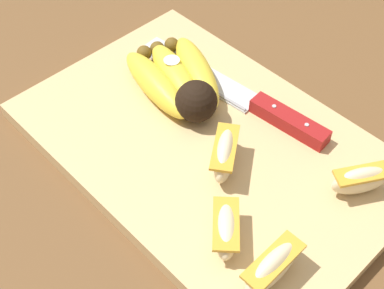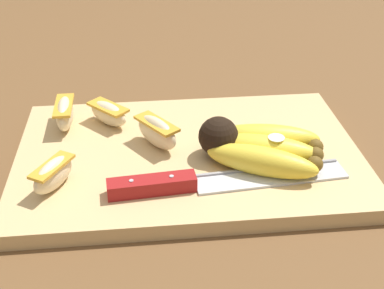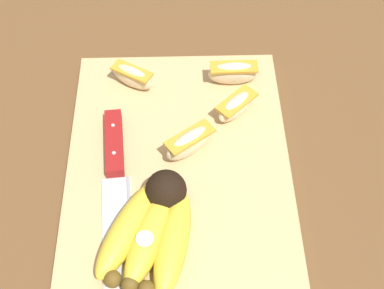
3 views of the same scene
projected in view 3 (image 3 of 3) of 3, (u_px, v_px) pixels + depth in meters
ground_plane at (191, 194)px, 0.70m from camera, size 6.00×6.00×0.00m
cutting_board at (179, 182)px, 0.69m from camera, size 0.43×0.29×0.02m
banana_bunch at (152, 228)px, 0.62m from camera, size 0.16×0.13×0.05m
chefs_knife at (116, 175)px, 0.68m from camera, size 0.28×0.05×0.02m
apple_wedge_near at (234, 73)px, 0.77m from camera, size 0.02×0.07×0.04m
apple_wedge_middle at (236, 106)px, 0.74m from camera, size 0.06×0.06×0.03m
apple_wedge_far at (193, 143)px, 0.69m from camera, size 0.06×0.07×0.04m
apple_wedge_extra at (132, 77)px, 0.77m from camera, size 0.05×0.07×0.04m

